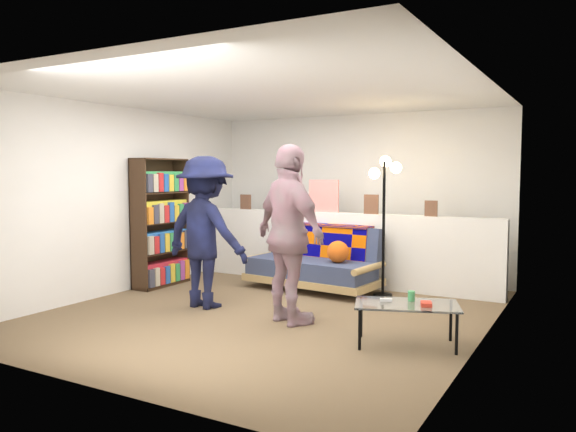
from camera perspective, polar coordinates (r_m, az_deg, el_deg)
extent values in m
plane|color=brown|center=(6.34, -1.79, -9.76)|extent=(5.00, 5.00, 0.00)
cube|color=silver|center=(8.39, 7.01, 2.01)|extent=(4.50, 0.10, 2.40)
cube|color=silver|center=(7.56, -16.61, 1.58)|extent=(0.10, 5.00, 2.40)
cube|color=silver|center=(5.36, 19.29, 0.38)|extent=(0.10, 5.00, 2.40)
cube|color=white|center=(6.20, -1.84, 12.28)|extent=(4.50, 5.00, 0.10)
cube|color=silver|center=(7.81, 5.02, -3.31)|extent=(4.45, 0.15, 1.00)
cube|color=brown|center=(8.46, -4.32, 1.44)|extent=(0.18, 0.02, 0.22)
cube|color=brown|center=(8.14, -0.80, 1.55)|extent=(0.22, 0.02, 0.28)
cube|color=white|center=(7.82, 3.65, 2.04)|extent=(0.45, 0.02, 0.45)
cube|color=brown|center=(7.55, 8.45, 1.18)|extent=(0.20, 0.02, 0.26)
cube|color=brown|center=(7.30, 14.33, 0.75)|extent=(0.16, 0.02, 0.20)
cube|color=#A98852|center=(7.48, 2.46, -6.45)|extent=(1.84, 0.97, 0.09)
cube|color=#323C5A|center=(7.42, 2.27, -5.31)|extent=(1.73, 0.82, 0.22)
cube|color=#323C5A|center=(7.67, 3.69, -2.88)|extent=(1.69, 0.39, 0.53)
cylinder|color=#A98852|center=(7.92, -2.65, -4.13)|extent=(0.17, 0.80, 0.08)
cylinder|color=#A98852|center=(7.03, 8.25, -5.28)|extent=(0.17, 0.80, 0.08)
cube|color=#05046D|center=(7.60, 3.40, -2.94)|extent=(1.35, 0.23, 0.48)
cube|color=#05046D|center=(7.68, 3.88, -0.91)|extent=(1.37, 0.37, 0.03)
sphere|color=#D44E12|center=(7.16, 5.10, -3.64)|extent=(0.28, 0.28, 0.28)
cube|color=black|center=(7.95, -13.55, -0.60)|extent=(0.02, 0.87, 1.74)
cube|color=black|center=(7.55, -14.98, -0.89)|extent=(0.29, 0.02, 1.74)
cube|color=black|center=(8.18, -10.83, -0.41)|extent=(0.29, 0.02, 1.74)
cube|color=black|center=(7.83, -12.94, 5.65)|extent=(0.29, 0.87, 0.02)
cube|color=black|center=(7.98, -12.72, -6.74)|extent=(0.29, 0.87, 0.04)
cube|color=black|center=(7.91, -12.77, -3.58)|extent=(0.29, 0.83, 0.02)
cube|color=black|center=(7.86, -12.82, -0.64)|extent=(0.29, 0.83, 0.02)
cube|color=black|center=(7.83, -12.88, 2.32)|extent=(0.29, 0.83, 0.02)
cube|color=#BA2532|center=(7.94, -12.63, -5.53)|extent=(0.21, 0.81, 0.29)
cube|color=#2A6BB6|center=(7.87, -12.69, -2.47)|extent=(0.21, 0.81, 0.27)
cube|color=gold|center=(7.83, -12.74, 0.48)|extent=(0.21, 0.81, 0.29)
cube|color=#369751|center=(7.82, -12.79, 3.45)|extent=(0.21, 0.81, 0.27)
cylinder|color=black|center=(5.05, 7.29, -11.37)|extent=(0.04, 0.04, 0.37)
cylinder|color=black|center=(5.10, 16.77, -11.39)|extent=(0.04, 0.04, 0.37)
cylinder|color=black|center=(5.44, 7.44, -10.21)|extent=(0.04, 0.04, 0.37)
cylinder|color=black|center=(5.48, 16.21, -10.25)|extent=(0.04, 0.04, 0.37)
cube|color=silver|center=(5.21, 11.98, -8.78)|extent=(1.03, 0.78, 0.02)
cube|color=silver|center=(5.24, 9.94, -8.41)|extent=(0.12, 0.08, 0.03)
cube|color=red|center=(5.14, 13.87, -8.67)|extent=(0.13, 0.15, 0.04)
cylinder|color=#44A35A|center=(5.30, 12.43, -7.93)|extent=(0.08, 0.08, 0.09)
cylinder|color=black|center=(7.23, 9.59, -7.92)|extent=(0.31, 0.31, 0.03)
cylinder|color=black|center=(7.09, 9.68, -1.35)|extent=(0.05, 0.05, 1.69)
sphere|color=#FFC672|center=(7.10, 8.77, 4.30)|extent=(0.14, 0.14, 0.14)
sphere|color=#FFC672|center=(7.04, 10.92, 4.84)|extent=(0.14, 0.14, 0.14)
sphere|color=#FFC672|center=(7.18, 9.87, 5.48)|extent=(0.14, 0.14, 0.14)
imported|color=black|center=(6.52, -8.37, -1.64)|extent=(1.18, 0.74, 1.74)
imported|color=#C88196|center=(5.73, 0.19, -1.89)|extent=(1.17, 0.90, 1.85)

